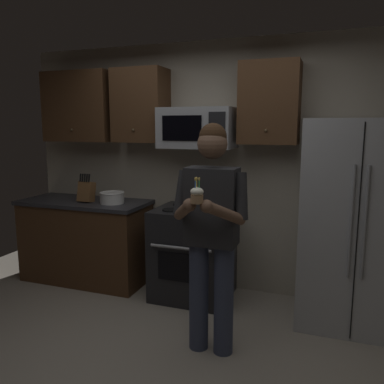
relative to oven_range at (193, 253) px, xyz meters
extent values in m
plane|color=#9E9384|center=(0.15, -1.36, -0.46)|extent=(6.00, 6.00, 0.00)
cube|color=#B7AD99|center=(0.15, 0.39, 0.84)|extent=(4.40, 0.10, 2.60)
cube|color=black|center=(0.00, 0.00, 0.00)|extent=(0.76, 0.66, 0.92)
cube|color=black|center=(0.00, -0.33, -0.04)|extent=(0.48, 0.01, 0.28)
cylinder|color=#99999E|center=(0.00, -0.36, 0.16)|extent=(0.60, 0.03, 0.03)
cylinder|color=black|center=(-0.18, -0.14, 0.46)|extent=(0.18, 0.18, 0.01)
cylinder|color=black|center=(0.18, -0.14, 0.46)|extent=(0.18, 0.18, 0.01)
cylinder|color=black|center=(-0.18, 0.14, 0.46)|extent=(0.18, 0.18, 0.01)
cylinder|color=black|center=(0.18, 0.14, 0.46)|extent=(0.18, 0.18, 0.01)
cube|color=#9EA0A5|center=(0.00, 0.12, 1.26)|extent=(0.74, 0.40, 0.40)
cube|color=black|center=(-0.09, -0.08, 1.26)|extent=(0.40, 0.01, 0.24)
cube|color=black|center=(0.26, -0.08, 1.26)|extent=(0.16, 0.01, 0.30)
cube|color=#B7BABF|center=(1.50, -0.04, 0.44)|extent=(0.90, 0.72, 1.80)
cylinder|color=gray|center=(1.45, -0.41, 0.54)|extent=(0.02, 0.02, 0.90)
cylinder|color=gray|center=(1.55, -0.41, 0.54)|extent=(0.02, 0.02, 0.90)
cube|color=black|center=(1.50, -0.40, 0.44)|extent=(0.01, 0.01, 1.74)
cube|color=#4C301C|center=(-1.40, 0.17, 1.49)|extent=(0.80, 0.34, 0.76)
sphere|color=brown|center=(-1.40, -0.01, 1.24)|extent=(0.03, 0.03, 0.03)
cube|color=#4C301C|center=(-0.65, 0.17, 1.49)|extent=(0.55, 0.34, 0.76)
sphere|color=brown|center=(-0.65, -0.01, 1.24)|extent=(0.03, 0.03, 0.03)
cube|color=#4C301C|center=(0.70, 0.17, 1.49)|extent=(0.55, 0.34, 0.76)
sphere|color=brown|center=(0.70, -0.01, 1.24)|extent=(0.03, 0.03, 0.03)
cube|color=#4C301C|center=(-1.30, 0.02, -0.02)|extent=(1.40, 0.62, 0.88)
cube|color=#2D2D33|center=(-1.30, 0.02, 0.44)|extent=(1.44, 0.66, 0.04)
cube|color=brown|center=(-1.23, -0.03, 0.57)|extent=(0.16, 0.15, 0.24)
cylinder|color=black|center=(-1.29, -0.05, 0.72)|extent=(0.02, 0.04, 0.09)
cylinder|color=black|center=(-1.26, -0.05, 0.72)|extent=(0.02, 0.04, 0.09)
cylinder|color=black|center=(-1.23, -0.05, 0.72)|extent=(0.02, 0.04, 0.09)
cylinder|color=black|center=(-1.21, -0.05, 0.72)|extent=(0.02, 0.04, 0.09)
cylinder|color=black|center=(-1.18, -0.05, 0.72)|extent=(0.02, 0.04, 0.09)
cylinder|color=white|center=(-0.92, -0.02, 0.52)|extent=(0.26, 0.26, 0.11)
torus|color=white|center=(-0.92, -0.02, 0.57)|extent=(0.27, 0.27, 0.02)
cylinder|color=#383F59|center=(0.36, -0.89, -0.03)|extent=(0.15, 0.15, 0.86)
cylinder|color=#383F59|center=(0.56, -0.89, -0.03)|extent=(0.15, 0.15, 0.86)
cube|color=#262628|center=(0.46, -0.89, 0.69)|extent=(0.38, 0.22, 0.58)
sphere|color=brown|center=(0.46, -0.89, 1.15)|extent=(0.22, 0.22, 0.22)
sphere|color=#382314|center=(0.46, -0.88, 1.20)|extent=(0.20, 0.20, 0.20)
cylinder|color=#262628|center=(0.24, -0.92, 0.78)|extent=(0.15, 0.18, 0.35)
cylinder|color=brown|center=(0.31, -1.08, 0.69)|extent=(0.26, 0.33, 0.21)
sphere|color=brown|center=(0.40, -1.21, 0.76)|extent=(0.09, 0.09, 0.09)
cylinder|color=#262628|center=(0.69, -0.92, 0.78)|extent=(0.15, 0.18, 0.35)
cylinder|color=brown|center=(0.61, -1.08, 0.69)|extent=(0.26, 0.33, 0.21)
sphere|color=brown|center=(0.52, -1.21, 0.76)|extent=(0.09, 0.09, 0.09)
cylinder|color=#A87F56|center=(0.46, -1.23, 0.80)|extent=(0.08, 0.08, 0.06)
ellipsoid|color=white|center=(0.46, -1.23, 0.85)|extent=(0.09, 0.09, 0.06)
cylinder|color=#4CBF66|center=(0.48, -1.23, 0.90)|extent=(0.01, 0.01, 0.06)
ellipsoid|color=#FFD159|center=(0.48, -1.23, 0.94)|extent=(0.01, 0.01, 0.02)
cylinder|color=#F2D84C|center=(0.46, -1.22, 0.90)|extent=(0.01, 0.01, 0.06)
ellipsoid|color=#FFD159|center=(0.46, -1.22, 0.94)|extent=(0.01, 0.01, 0.02)
cylinder|color=#4C7FE5|center=(0.46, -1.25, 0.90)|extent=(0.01, 0.01, 0.06)
ellipsoid|color=#FFD159|center=(0.46, -1.25, 0.94)|extent=(0.01, 0.01, 0.02)
camera|label=1|loc=(1.29, -3.63, 1.27)|focal=36.76mm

